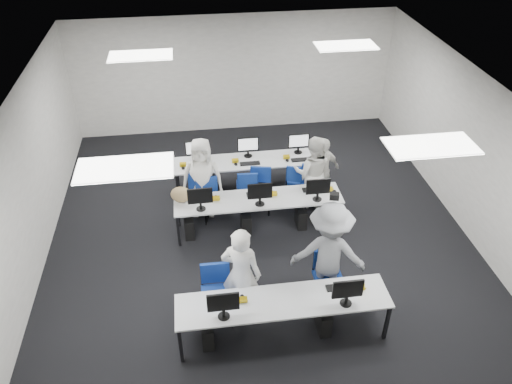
{
  "coord_description": "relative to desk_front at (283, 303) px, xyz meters",
  "views": [
    {
      "loc": [
        -1.11,
        -7.4,
        6.31
      ],
      "look_at": [
        -0.07,
        0.04,
        1.0
      ],
      "focal_mm": 35.0,
      "sensor_mm": 36.0,
      "label": 1
    }
  ],
  "objects": [
    {
      "name": "room",
      "position": [
        0.0,
        2.4,
        0.82
      ],
      "size": [
        9.0,
        9.02,
        3.0
      ],
      "color": "black",
      "rests_on": "ground"
    },
    {
      "name": "ceiling_panels",
      "position": [
        0.0,
        2.4,
        2.3
      ],
      "size": [
        5.2,
        4.6,
        0.02
      ],
      "color": "white",
      "rests_on": "room"
    },
    {
      "name": "desk_front",
      "position": [
        0.0,
        0.0,
        0.0
      ],
      "size": [
        3.2,
        0.7,
        0.73
      ],
      "color": "#B3B6B8",
      "rests_on": "ground"
    },
    {
      "name": "desk_mid",
      "position": [
        0.0,
        2.6,
        0.0
      ],
      "size": [
        3.2,
        0.7,
        0.73
      ],
      "color": "#B3B6B8",
      "rests_on": "ground"
    },
    {
      "name": "desk_back",
      "position": [
        0.0,
        4.0,
        0.0
      ],
      "size": [
        3.2,
        0.7,
        0.73
      ],
      "color": "#B3B6B8",
      "rests_on": "ground"
    },
    {
      "name": "equipment_front",
      "position": [
        -0.19,
        -0.02,
        -0.32
      ],
      "size": [
        2.51,
        0.41,
        1.19
      ],
      "color": "#0E38B6",
      "rests_on": "desk_front"
    },
    {
      "name": "equipment_mid",
      "position": [
        -0.19,
        2.58,
        -0.32
      ],
      "size": [
        2.91,
        0.41,
        1.19
      ],
      "color": "white",
      "rests_on": "desk_mid"
    },
    {
      "name": "equipment_back",
      "position": [
        0.19,
        4.02,
        -0.32
      ],
      "size": [
        2.91,
        0.41,
        1.19
      ],
      "color": "white",
      "rests_on": "desk_back"
    },
    {
      "name": "chair_0",
      "position": [
        -0.97,
        0.47,
        -0.37
      ],
      "size": [
        0.49,
        0.53,
        0.97
      ],
      "rotation": [
        0.0,
        0.0,
        -0.02
      ],
      "color": "navy",
      "rests_on": "ground"
    },
    {
      "name": "chair_1",
      "position": [
        0.87,
        0.61,
        -0.39
      ],
      "size": [
        0.47,
        0.51,
        0.93
      ],
      "rotation": [
        0.0,
        0.0,
        0.03
      ],
      "color": "navy",
      "rests_on": "ground"
    },
    {
      "name": "chair_2",
      "position": [
        -1.15,
        3.15,
        -0.39
      ],
      "size": [
        0.56,
        0.59,
        0.92
      ],
      "rotation": [
        0.0,
        0.0,
        -0.27
      ],
      "color": "navy",
      "rests_on": "ground"
    },
    {
      "name": "chair_3",
      "position": [
        0.13,
        3.26,
        -0.4
      ],
      "size": [
        0.53,
        0.57,
        0.9
      ],
      "rotation": [
        0.0,
        0.0,
        -0.22
      ],
      "color": "navy",
      "rests_on": "ground"
    },
    {
      "name": "chair_4",
      "position": [
        1.19,
        3.13,
        -0.38
      ],
      "size": [
        0.53,
        0.57,
        0.95
      ],
      "rotation": [
        0.0,
        0.0,
        -0.14
      ],
      "color": "navy",
      "rests_on": "ground"
    },
    {
      "name": "chair_5",
      "position": [
        -0.96,
        3.37,
        -0.39
      ],
      "size": [
        0.46,
        0.5,
        0.92
      ],
      "rotation": [
        0.0,
        0.0,
        0.01
      ],
      "color": "navy",
      "rests_on": "ground"
    },
    {
      "name": "chair_6",
      "position": [
        -0.11,
        3.44,
        -0.4
      ],
      "size": [
        0.46,
        0.5,
        0.88
      ],
      "rotation": [
        0.0,
        0.0,
        -0.07
      ],
      "color": "navy",
      "rests_on": "ground"
    },
    {
      "name": "chair_7",
      "position": [
        0.96,
        3.55,
        -0.41
      ],
      "size": [
        0.56,
        0.59,
        0.87
      ],
      "rotation": [
        0.0,
        0.0,
        -0.37
      ],
      "color": "navy",
      "rests_on": "ground"
    },
    {
      "name": "handbag",
      "position": [
        -1.45,
        2.71,
        0.21
      ],
      "size": [
        0.42,
        0.31,
        0.32
      ],
      "primitive_type": "ellipsoid",
      "rotation": [
        0.0,
        0.0,
        -0.16
      ],
      "color": "olive",
      "rests_on": "desk_mid"
    },
    {
      "name": "student_0",
      "position": [
        -0.57,
        0.5,
        0.19
      ],
      "size": [
        0.74,
        0.62,
        1.73
      ],
      "primitive_type": "imported",
      "rotation": [
        0.0,
        0.0,
        2.76
      ],
      "color": "white",
      "rests_on": "ground"
    },
    {
      "name": "student_1",
      "position": [
        1.2,
        3.25,
        0.12
      ],
      "size": [
        0.91,
        0.79,
        1.61
      ],
      "primitive_type": "imported",
      "rotation": [
        0.0,
        0.0,
        2.87
      ],
      "color": "white",
      "rests_on": "ground"
    },
    {
      "name": "student_2",
      "position": [
        -1.02,
        3.31,
        0.16
      ],
      "size": [
        0.9,
        0.67,
        1.68
      ],
      "primitive_type": "imported",
      "rotation": [
        0.0,
        0.0,
        -0.18
      ],
      "color": "white",
      "rests_on": "ground"
    },
    {
      "name": "student_3",
      "position": [
        1.38,
        3.27,
        0.09
      ],
      "size": [
        0.98,
        0.7,
        1.55
      ],
      "primitive_type": "imported",
      "rotation": [
        0.0,
        0.0,
        0.4
      ],
      "color": "white",
      "rests_on": "ground"
    },
    {
      "name": "photographer",
      "position": [
        0.86,
        0.7,
        0.25
      ],
      "size": [
        1.34,
        0.98,
        1.86
      ],
      "primitive_type": "imported",
      "rotation": [
        0.0,
        0.0,
        2.88
      ],
      "color": "gray",
      "rests_on": "ground"
    },
    {
      "name": "dslr_camera",
      "position": [
        0.9,
        0.87,
        1.25
      ],
      "size": [
        0.18,
        0.21,
        0.1
      ],
      "primitive_type": "cube",
      "rotation": [
        0.0,
        0.0,
        2.88
      ],
      "color": "black",
      "rests_on": "photographer"
    }
  ]
}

